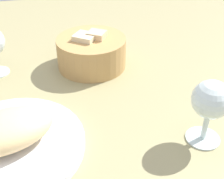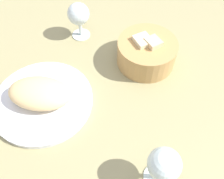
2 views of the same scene
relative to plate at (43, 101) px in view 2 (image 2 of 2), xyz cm
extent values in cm
cube|color=#9A9263|center=(10.15, 12.98, -1.70)|extent=(140.00, 140.00, 2.00)
cylinder|color=white|center=(0.00, 0.00, 0.00)|extent=(26.24, 26.24, 1.40)
ellipsoid|color=#F3CC89|center=(0.00, 0.00, 3.49)|extent=(18.54, 14.70, 5.58)
cone|color=#4A8733|center=(-5.31, 1.63, 1.49)|extent=(3.72, 3.72, 1.58)
cylinder|color=tan|center=(18.10, 26.11, 3.03)|extent=(16.94, 16.94, 7.46)
cube|color=beige|center=(19.51, 26.22, 6.28)|extent=(5.46, 5.33, 4.12)
cube|color=beige|center=(16.63, 25.80, 5.60)|extent=(6.54, 6.42, 4.89)
cylinder|color=silver|center=(34.05, -4.17, -0.40)|extent=(6.16, 6.16, 0.60)
cylinder|color=silver|center=(34.05, -4.17, 2.34)|extent=(1.00, 1.00, 4.88)
sphere|color=silver|center=(34.05, -4.17, 8.13)|extent=(6.69, 6.69, 6.69)
cylinder|color=silver|center=(-5.09, 26.96, -0.40)|extent=(5.81, 5.81, 0.60)
cylinder|color=silver|center=(-5.09, 26.96, 2.09)|extent=(1.00, 1.00, 4.38)
sphere|color=silver|center=(-5.09, 26.96, 7.65)|extent=(6.74, 6.74, 6.74)
camera|label=1|loc=(10.30, -40.65, 37.78)|focal=48.71mm
camera|label=2|loc=(32.39, -22.26, 53.63)|focal=38.88mm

